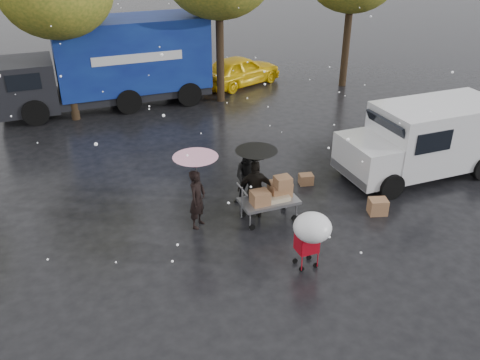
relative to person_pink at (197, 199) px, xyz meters
name	(u,v)px	position (x,y,z in m)	size (l,w,h in m)	color
ground	(259,235)	(1.29, -0.97, -0.79)	(90.00, 90.00, 0.00)	black
person_pink	(197,199)	(0.00, 0.00, 0.00)	(0.58, 0.38, 1.58)	black
person_middle	(249,177)	(1.62, 0.56, 0.04)	(0.81, 0.63, 1.66)	black
person_black	(256,189)	(1.56, -0.09, 0.01)	(0.94, 0.39, 1.61)	black
umbrella_pink	(196,162)	(0.00, 0.00, 1.03)	(1.11, 1.11, 1.97)	#4C4C4C
umbrella_black	(256,156)	(1.56, -0.09, 0.97)	(1.07, 1.07, 1.91)	#4C4C4C
vendor_cart	(272,195)	(1.90, -0.37, -0.06)	(1.52, 0.80, 1.27)	slate
shopping_cart	(312,230)	(1.79, -2.64, 0.27)	(0.84, 0.84, 1.46)	red
white_van	(426,139)	(7.27, 0.37, 0.37)	(4.91, 2.18, 2.20)	silver
blue_truck	(112,64)	(-0.46, 10.07, 0.97)	(8.30, 2.60, 3.50)	navy
box_ground_near	(378,206)	(4.65, -1.17, -0.58)	(0.48, 0.38, 0.43)	brown
box_ground_far	(306,179)	(3.65, 1.01, -0.63)	(0.40, 0.31, 0.31)	brown
yellow_taxi	(240,70)	(5.35, 10.81, -0.10)	(1.63, 4.06, 1.38)	yellow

